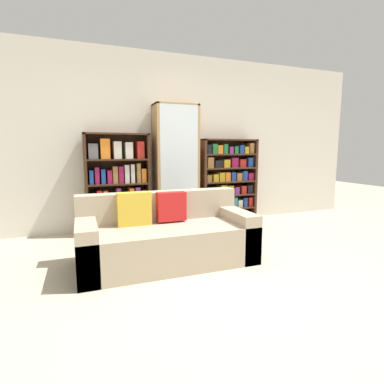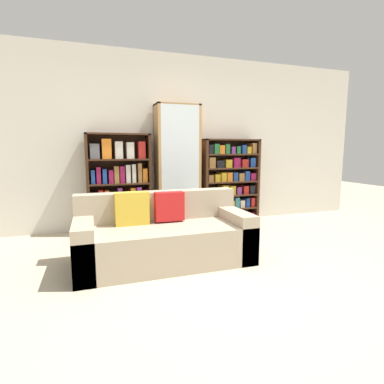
% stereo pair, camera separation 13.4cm
% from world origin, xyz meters
% --- Properties ---
extents(ground_plane, '(16.00, 16.00, 0.00)m').
position_xyz_m(ground_plane, '(0.00, 0.00, 0.00)').
color(ground_plane, beige).
extents(wall_back, '(7.04, 0.06, 2.70)m').
position_xyz_m(wall_back, '(0.00, 2.25, 1.35)').
color(wall_back, silver).
rests_on(wall_back, ground).
extents(couch, '(1.85, 0.82, 0.77)m').
position_xyz_m(couch, '(-0.50, 0.64, 0.28)').
color(couch, tan).
rests_on(couch, ground).
extents(bookshelf_left, '(0.92, 0.32, 1.46)m').
position_xyz_m(bookshelf_left, '(-0.83, 2.04, 0.69)').
color(bookshelf_left, '#3D2314').
rests_on(bookshelf_left, ground).
extents(display_cabinet, '(0.67, 0.36, 1.90)m').
position_xyz_m(display_cabinet, '(0.05, 2.03, 0.94)').
color(display_cabinet, '#AD7F4C').
rests_on(display_cabinet, ground).
extents(bookshelf_right, '(0.97, 0.32, 1.39)m').
position_xyz_m(bookshelf_right, '(0.96, 2.04, 0.69)').
color(bookshelf_right, '#3D2314').
rests_on(bookshelf_right, ground).
extents(wine_bottle, '(0.08, 0.08, 0.33)m').
position_xyz_m(wine_bottle, '(0.38, 1.51, 0.14)').
color(wine_bottle, '#192333').
rests_on(wine_bottle, ground).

